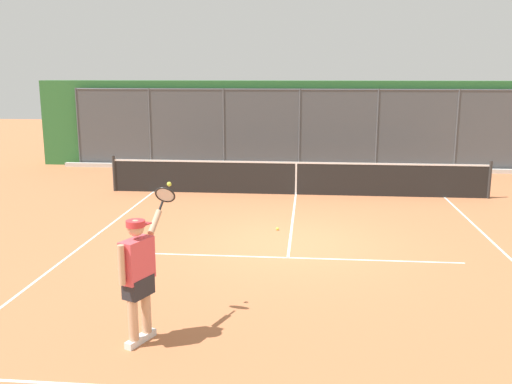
% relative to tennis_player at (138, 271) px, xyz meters
% --- Properties ---
extents(ground_plane, '(60.00, 60.00, 0.00)m').
position_rel_tennis_player_xyz_m(ground_plane, '(-1.79, -4.56, -0.97)').
color(ground_plane, '#B76B42').
extents(court_line_markings, '(8.50, 10.49, 0.01)m').
position_rel_tennis_player_xyz_m(court_line_markings, '(-1.79, -3.32, -0.97)').
color(court_line_markings, white).
rests_on(court_line_markings, ground).
extents(fence_backdrop, '(19.58, 1.37, 3.19)m').
position_rel_tennis_player_xyz_m(fence_backdrop, '(-1.79, -14.39, 0.61)').
color(fence_backdrop, '#474C51').
rests_on(fence_backdrop, ground).
extents(tennis_net, '(10.92, 0.09, 1.07)m').
position_rel_tennis_player_xyz_m(tennis_net, '(-1.79, -9.37, -0.48)').
color(tennis_net, '#2D2D2D').
rests_on(tennis_net, ground).
extents(tennis_player, '(0.51, 1.38, 1.95)m').
position_rel_tennis_player_xyz_m(tennis_player, '(0.00, 0.00, 0.00)').
color(tennis_player, silver).
rests_on(tennis_player, ground).
extents(tennis_ball_by_sideline, '(0.07, 0.07, 0.07)m').
position_rel_tennis_player_xyz_m(tennis_ball_by_sideline, '(-1.48, -5.52, -0.94)').
color(tennis_ball_by_sideline, '#D6E042').
rests_on(tennis_ball_by_sideline, ground).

